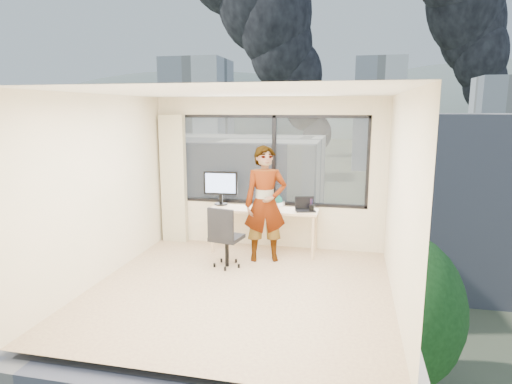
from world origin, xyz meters
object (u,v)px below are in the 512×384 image
(desk, at_px, (264,229))
(person, at_px, (265,204))
(chair, at_px, (227,236))
(monitor, at_px, (221,188))
(game_console, at_px, (274,204))
(laptop, at_px, (305,205))
(handbag, at_px, (274,200))

(desk, height_order, person, person)
(chair, bearing_deg, monitor, 122.15)
(chair, xyz_separation_m, person, (0.52, 0.43, 0.43))
(person, height_order, monitor, person)
(chair, relative_size, game_console, 3.18)
(person, bearing_deg, desk, 86.95)
(laptop, bearing_deg, chair, -159.80)
(person, height_order, handbag, person)
(game_console, bearing_deg, person, -73.56)
(game_console, bearing_deg, monitor, -156.43)
(person, bearing_deg, chair, -156.79)
(chair, bearing_deg, handbag, 72.30)
(desk, relative_size, handbag, 6.45)
(chair, relative_size, person, 0.53)
(desk, distance_m, monitor, 1.05)
(desk, distance_m, person, 0.71)
(chair, bearing_deg, laptop, 45.94)
(chair, height_order, game_console, chair)
(chair, xyz_separation_m, game_console, (0.54, 1.05, 0.30))
(person, distance_m, monitor, 1.06)
(desk, xyz_separation_m, laptop, (0.70, -0.07, 0.48))
(monitor, bearing_deg, desk, -11.07)
(monitor, bearing_deg, laptop, -10.09)
(person, height_order, laptop, person)
(chair, height_order, monitor, monitor)
(monitor, height_order, laptop, monitor)
(desk, height_order, handbag, handbag)
(desk, distance_m, chair, 0.96)
(person, relative_size, laptop, 5.48)
(chair, distance_m, person, 0.80)
(monitor, relative_size, game_console, 1.94)
(desk, height_order, chair, chair)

